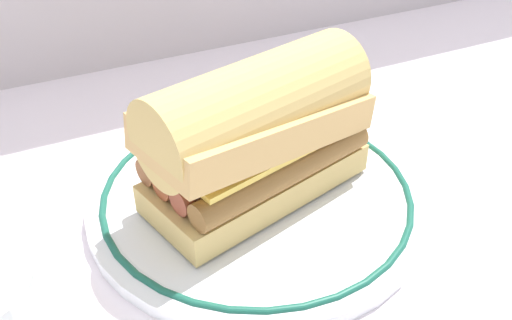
{
  "coord_description": "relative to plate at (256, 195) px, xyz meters",
  "views": [
    {
      "loc": [
        -0.19,
        -0.35,
        0.32
      ],
      "look_at": [
        -0.03,
        0.0,
        0.04
      ],
      "focal_mm": 40.2,
      "sensor_mm": 36.0,
      "label": 1
    }
  ],
  "objects": [
    {
      "name": "ground_plane",
      "position": [
        0.03,
        -0.0,
        -0.01
      ],
      "size": [
        1.5,
        1.5,
        0.0
      ],
      "primitive_type": "plane",
      "color": "white"
    },
    {
      "name": "sausage_sandwich",
      "position": [
        -0.0,
        0.0,
        0.07
      ],
      "size": [
        0.21,
        0.14,
        0.12
      ],
      "rotation": [
        0.0,
        0.0,
        0.26
      ],
      "color": "tan",
      "rests_on": "plate"
    },
    {
      "name": "plate",
      "position": [
        0.0,
        0.0,
        0.0
      ],
      "size": [
        0.29,
        0.29,
        0.01
      ],
      "color": "white",
      "rests_on": "ground_plane"
    }
  ]
}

